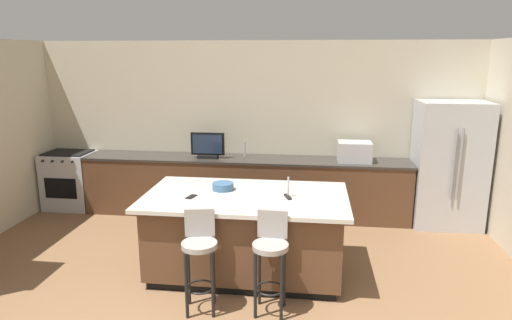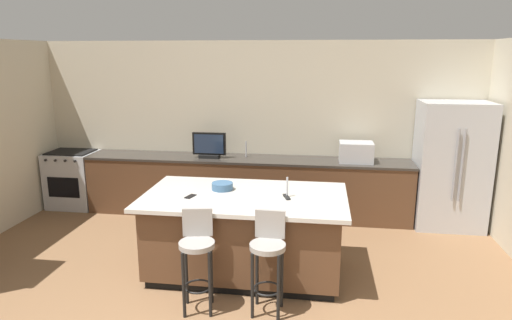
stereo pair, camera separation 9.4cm
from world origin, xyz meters
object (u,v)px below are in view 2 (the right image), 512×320
at_px(bar_stool_left, 197,252).
at_px(cell_phone, 190,196).
at_px(range_oven, 73,179).
at_px(tv_monitor, 209,146).
at_px(bar_stool_right, 268,254).
at_px(microwave, 356,152).
at_px(kitchen_island, 245,233).
at_px(refrigerator, 451,165).
at_px(fruit_bowl, 222,186).
at_px(tv_remote, 287,197).

height_order(bar_stool_left, cell_phone, bar_stool_left).
height_order(range_oven, tv_monitor, tv_monitor).
bearing_deg(range_oven, bar_stool_right, -36.93).
height_order(microwave, cell_phone, microwave).
height_order(range_oven, bar_stool_left, bar_stool_left).
distance_m(kitchen_island, bar_stool_right, 0.84).
relative_size(refrigerator, fruit_bowl, 7.43).
xyz_separation_m(kitchen_island, cell_phone, (-0.57, -0.15, 0.46)).
xyz_separation_m(bar_stool_left, bar_stool_right, (0.67, 0.05, -0.00)).
height_order(bar_stool_right, tv_remote, bar_stool_right).
height_order(bar_stool_right, cell_phone, bar_stool_right).
xyz_separation_m(microwave, bar_stool_right, (-0.98, -2.62, -0.45)).
distance_m(refrigerator, tv_remote, 2.87).
bearing_deg(fruit_bowl, bar_stool_left, -92.37).
distance_m(range_oven, tv_monitor, 2.37).
distance_m(range_oven, bar_stool_left, 3.88).
bearing_deg(refrigerator, bar_stool_left, -138.48).
relative_size(range_oven, cell_phone, 6.10).
xyz_separation_m(range_oven, tv_remote, (3.59, -1.90, 0.48)).
xyz_separation_m(fruit_bowl, cell_phone, (-0.29, -0.30, -0.04)).
distance_m(tv_monitor, bar_stool_right, 2.87).
bearing_deg(refrigerator, microwave, 178.13).
distance_m(refrigerator, bar_stool_right, 3.46).
bearing_deg(tv_remote, refrigerator, 21.64).
bearing_deg(cell_phone, microwave, 62.54).
bearing_deg(bar_stool_right, range_oven, 145.36).
bearing_deg(tv_monitor, kitchen_island, -65.01).
xyz_separation_m(kitchen_island, range_oven, (-3.13, 1.86, -0.01)).
height_order(microwave, bar_stool_left, microwave).
bearing_deg(bar_stool_left, tv_monitor, 90.57).
distance_m(tv_monitor, bar_stool_left, 2.71).
distance_m(bar_stool_right, fruit_bowl, 1.17).
bearing_deg(cell_phone, bar_stool_right, -17.28).
height_order(tv_monitor, tv_remote, tv_monitor).
relative_size(range_oven, fruit_bowl, 3.79).
height_order(kitchen_island, tv_monitor, tv_monitor).
bearing_deg(bar_stool_left, tv_remote, 33.57).
bearing_deg(kitchen_island, microwave, 54.55).
xyz_separation_m(tv_monitor, bar_stool_left, (0.52, -2.62, -0.48)).
relative_size(refrigerator, tv_remote, 10.55).
height_order(range_oven, microwave, microwave).
bearing_deg(tv_monitor, tv_remote, -54.71).
distance_m(range_oven, bar_stool_right, 4.35).
bearing_deg(fruit_bowl, bar_stool_right, -55.10).
xyz_separation_m(range_oven, tv_monitor, (2.29, -0.05, 0.62)).
xyz_separation_m(refrigerator, tv_remote, (-2.18, -1.86, 0.03)).
distance_m(microwave, tv_remote, 2.09).
height_order(kitchen_island, bar_stool_left, bar_stool_left).
bearing_deg(tv_monitor, range_oven, 178.73).
relative_size(kitchen_island, tv_remote, 13.12).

